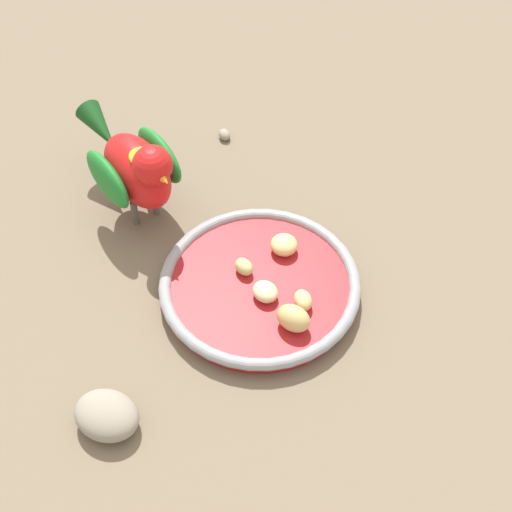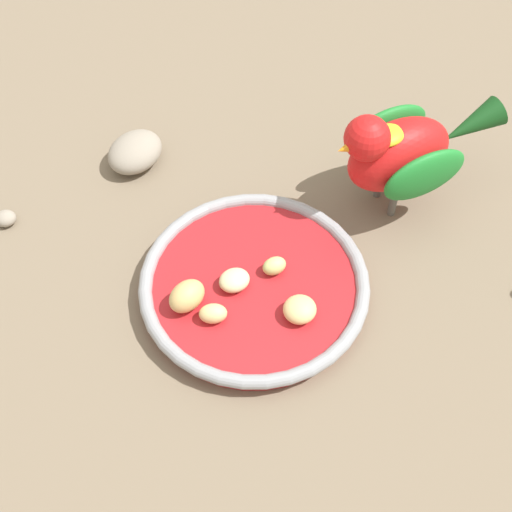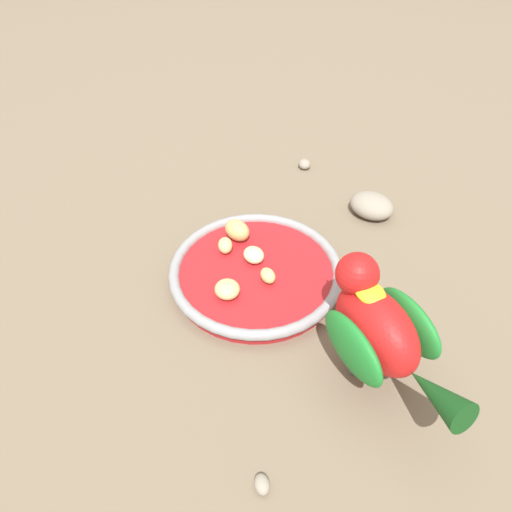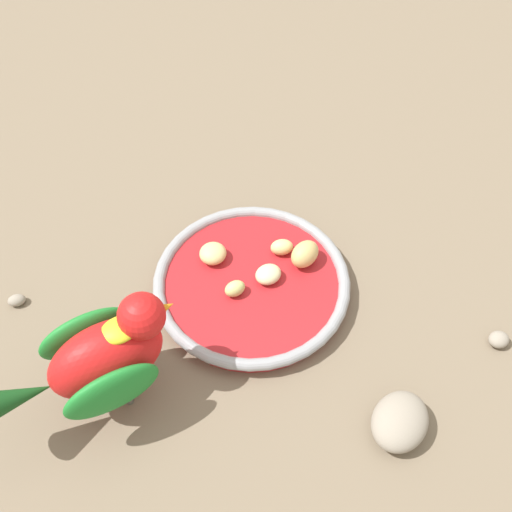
% 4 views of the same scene
% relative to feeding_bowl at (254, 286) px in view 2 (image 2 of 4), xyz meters
% --- Properties ---
extents(ground_plane, '(4.00, 4.00, 0.00)m').
position_rel_feeding_bowl_xyz_m(ground_plane, '(0.02, 0.02, -0.01)').
color(ground_plane, '#756651').
extents(feeding_bowl, '(0.23, 0.23, 0.03)m').
position_rel_feeding_bowl_xyz_m(feeding_bowl, '(0.00, 0.00, 0.00)').
color(feeding_bowl, '#AD1E23').
rests_on(feeding_bowl, ground_plane).
extents(apple_piece_0, '(0.02, 0.03, 0.02)m').
position_rel_feeding_bowl_xyz_m(apple_piece_0, '(0.00, -0.02, 0.01)').
color(apple_piece_0, '#C6D17A').
rests_on(apple_piece_0, feeding_bowl).
extents(apple_piece_1, '(0.03, 0.03, 0.02)m').
position_rel_feeding_bowl_xyz_m(apple_piece_1, '(-0.05, -0.02, 0.02)').
color(apple_piece_1, '#E5C67F').
rests_on(apple_piece_1, feeding_bowl).
extents(apple_piece_2, '(0.04, 0.05, 0.03)m').
position_rel_feeding_bowl_xyz_m(apple_piece_2, '(0.01, 0.07, 0.02)').
color(apple_piece_2, tan).
rests_on(apple_piece_2, feeding_bowl).
extents(apple_piece_3, '(0.03, 0.03, 0.02)m').
position_rel_feeding_bowl_xyz_m(apple_piece_3, '(0.01, 0.02, 0.01)').
color(apple_piece_3, beige).
rests_on(apple_piece_3, feeding_bowl).
extents(apple_piece_4, '(0.03, 0.03, 0.02)m').
position_rel_feeding_bowl_xyz_m(apple_piece_4, '(-0.02, 0.05, 0.01)').
color(apple_piece_4, '#E5C67F').
rests_on(apple_piece_4, feeding_bowl).
extents(parrot, '(0.10, 0.20, 0.14)m').
position_rel_feeding_bowl_xyz_m(parrot, '(0.04, -0.19, 0.07)').
color(parrot, '#59544C').
rests_on(parrot, ground_plane).
extents(rock_large, '(0.08, 0.09, 0.04)m').
position_rel_feeding_bowl_xyz_m(rock_large, '(0.23, 0.03, 0.00)').
color(rock_large, gray).
rests_on(rock_large, ground_plane).
extents(pebble_1, '(0.03, 0.03, 0.02)m').
position_rel_feeding_bowl_xyz_m(pebble_1, '(0.21, 0.20, -0.01)').
color(pebble_1, gray).
rests_on(pebble_1, ground_plane).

